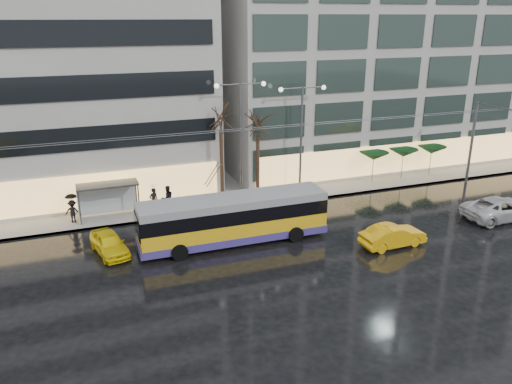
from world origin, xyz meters
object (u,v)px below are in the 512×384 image
taxi_a (109,243)px  street_lamp_near (241,126)px  trolleybus (234,220)px  bus_shelter (102,193)px

taxi_a → street_lamp_near: bearing=16.4°
trolleybus → bus_shelter: 10.21m
trolleybus → street_lamp_near: street_lamp_near is taller
street_lamp_near → taxi_a: bearing=-150.5°
bus_shelter → street_lamp_near: (10.38, 0.11, 4.03)m
bus_shelter → taxi_a: (-0.13, -5.84, -1.29)m
street_lamp_near → taxi_a: 13.20m
trolleybus → bus_shelter: trolleybus is taller
bus_shelter → taxi_a: bus_shelter is taller
trolleybus → taxi_a: bearing=171.8°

